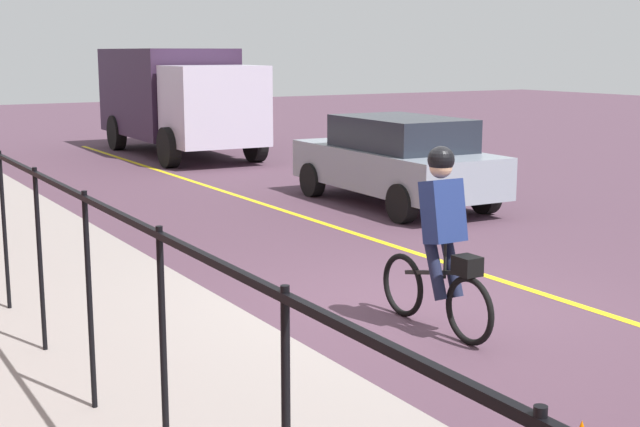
% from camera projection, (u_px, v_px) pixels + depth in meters
% --- Properties ---
extents(ground_plane, '(80.00, 80.00, 0.00)m').
position_uv_depth(ground_plane, '(414.00, 309.00, 9.31)').
color(ground_plane, '#4D3444').
extents(lane_line_centre, '(36.00, 0.12, 0.01)m').
position_uv_depth(lane_line_centre, '(524.00, 288.00, 10.11)').
color(lane_line_centre, yellow).
rests_on(lane_line_centre, ground).
extents(sidewalk, '(40.00, 3.20, 0.15)m').
position_uv_depth(sidewalk, '(100.00, 359.00, 7.57)').
color(sidewalk, gray).
rests_on(sidewalk, ground).
extents(iron_fence, '(18.98, 0.04, 1.60)m').
position_uv_depth(iron_fence, '(19.00, 208.00, 7.99)').
color(iron_fence, black).
rests_on(iron_fence, sidewalk).
extents(cyclist_lead, '(1.71, 0.36, 1.83)m').
position_uv_depth(cyclist_lead, '(441.00, 241.00, 8.38)').
color(cyclist_lead, black).
rests_on(cyclist_lead, ground).
extents(patrol_sedan, '(4.46, 2.04, 1.58)m').
position_uv_depth(patrol_sedan, '(396.00, 159.00, 15.45)').
color(patrol_sedan, '#8993A0').
rests_on(patrol_sedan, ground).
extents(box_truck_background, '(6.78, 2.72, 2.78)m').
position_uv_depth(box_truck_background, '(176.00, 96.00, 23.02)').
color(box_truck_background, '#301F36').
rests_on(box_truck_background, ground).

